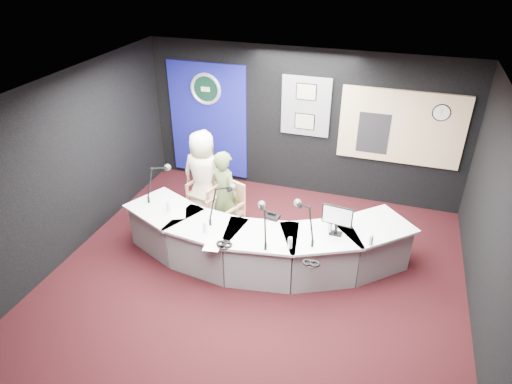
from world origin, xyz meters
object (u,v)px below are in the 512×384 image
(broadcast_desk, at_px, (260,242))
(person_woman, at_px, (225,195))
(armchair_right, at_px, (225,209))
(armchair_left, at_px, (204,193))
(person_man, at_px, (203,175))

(broadcast_desk, distance_m, person_woman, 1.01)
(armchair_right, height_order, person_woman, person_woman)
(broadcast_desk, relative_size, person_woman, 2.87)
(armchair_left, relative_size, armchair_right, 0.86)
(armchair_right, xyz_separation_m, person_man, (-0.59, 0.48, 0.30))
(broadcast_desk, bearing_deg, armchair_left, 143.68)
(person_man, bearing_deg, person_woman, 144.74)
(person_woman, bearing_deg, broadcast_desk, 173.06)
(armchair_left, relative_size, person_woman, 0.57)
(armchair_left, xyz_separation_m, person_man, (0.00, 0.00, 0.37))
(broadcast_desk, height_order, person_man, person_man)
(armchair_left, xyz_separation_m, person_woman, (0.59, -0.48, 0.34))
(broadcast_desk, xyz_separation_m, armchair_left, (-1.36, 1.00, 0.07))
(broadcast_desk, relative_size, armchair_left, 5.05)
(armchair_right, height_order, person_man, person_man)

